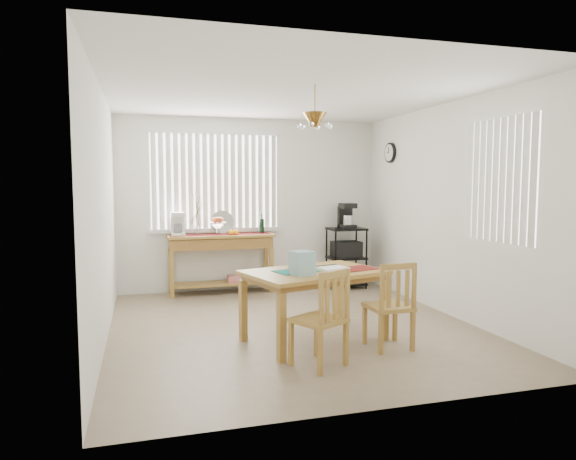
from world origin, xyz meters
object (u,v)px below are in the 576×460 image
object	(u,v)px
wire_cart	(346,252)
chair_left	(322,319)
sideboard	(222,249)
dining_table	(314,279)
cart_items	(346,216)
chair_right	(390,306)

from	to	relation	value
wire_cart	chair_left	distance (m)	3.56
sideboard	chair_left	world-z (taller)	chair_left
sideboard	dining_table	xyz separation A→B (m)	(0.56, -2.58, -0.01)
dining_table	chair_left	xyz separation A→B (m)	(-0.18, -0.75, -0.22)
cart_items	dining_table	distance (m)	2.86
wire_cart	chair_right	distance (m)	3.02
dining_table	chair_right	size ratio (longest dim) A/B	1.79
sideboard	wire_cart	xyz separation A→B (m)	(1.93, -0.12, -0.09)
cart_items	chair_left	size ratio (longest dim) A/B	0.44
wire_cart	cart_items	size ratio (longest dim) A/B	2.43
chair_right	cart_items	bearing A→B (deg)	75.97
cart_items	dining_table	world-z (taller)	cart_items
wire_cart	chair_right	bearing A→B (deg)	-104.08
chair_left	chair_right	bearing A→B (deg)	19.35
cart_items	chair_left	distance (m)	3.63
wire_cart	cart_items	distance (m)	0.55
dining_table	wire_cart	bearing A→B (deg)	61.01
dining_table	chair_right	distance (m)	0.81
dining_table	chair_right	xyz separation A→B (m)	(0.63, -0.46, -0.22)
dining_table	chair_left	size ratio (longest dim) A/B	1.78
cart_items	chair_right	world-z (taller)	cart_items
sideboard	dining_table	distance (m)	2.64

